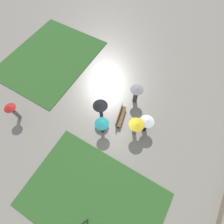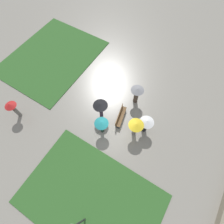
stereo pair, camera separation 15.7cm
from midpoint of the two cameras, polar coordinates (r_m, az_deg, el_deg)
name	(u,v)px [view 1 (the left image)]	position (r m, az deg, el deg)	size (l,w,h in m)	color
ground_plane	(112,129)	(14.71, -0.24, -5.56)	(90.00, 90.00, 0.00)	gray
lawn_patch_near	(93,199)	(13.71, -6.49, -26.49)	(6.34, 9.51, 0.06)	#2D5B26
lawn_patch_far	(50,58)	(20.21, -19.73, 16.26)	(9.89, 7.99, 0.06)	#2D5B26
park_bench	(120,116)	(14.69, 2.39, -1.24)	(2.01, 0.84, 0.90)	brown
crowd_person_teal	(102,125)	(13.43, -3.63, -4.18)	(1.09, 1.09, 1.75)	#1E3328
crowd_person_yellow	(136,126)	(13.36, 7.52, -4.57)	(1.16, 1.16, 1.94)	slate
crowd_person_grey	(136,92)	(14.94, 7.66, 6.40)	(1.11, 1.11, 1.96)	#47382D
crowd_person_white	(147,123)	(13.76, 10.88, -3.43)	(1.12, 1.12, 1.81)	black
crowd_person_black	(100,107)	(13.89, -4.12, 1.66)	(1.18, 1.18, 1.97)	#2D2333
lone_walker_far_path	(12,110)	(16.08, -30.16, 0.68)	(0.92, 0.92, 1.94)	slate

